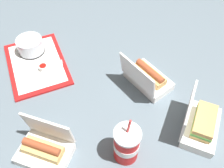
# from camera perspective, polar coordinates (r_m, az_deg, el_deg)

# --- Properties ---
(ground_plane) EXTENTS (3.20, 3.20, 0.00)m
(ground_plane) POSITION_cam_1_polar(r_m,az_deg,el_deg) (1.07, -1.52, -3.72)
(ground_plane) COLOR slate
(food_tray) EXTENTS (0.39, 0.29, 0.01)m
(food_tray) POSITION_cam_1_polar(r_m,az_deg,el_deg) (1.25, -16.80, 4.40)
(food_tray) COLOR red
(food_tray) RESTS_ON ground_plane
(cake_container) EXTENTS (0.13, 0.13, 0.07)m
(cake_container) POSITION_cam_1_polar(r_m,az_deg,el_deg) (1.29, -18.14, 8.30)
(cake_container) COLOR black
(cake_container) RESTS_ON food_tray
(ketchup_cup) EXTENTS (0.04, 0.04, 0.02)m
(ketchup_cup) POSITION_cam_1_polar(r_m,az_deg,el_deg) (1.20, -15.44, 3.70)
(ketchup_cup) COLOR white
(ketchup_cup) RESTS_ON food_tray
(napkin_stack) EXTENTS (0.12, 0.12, 0.00)m
(napkin_stack) POSITION_cam_1_polar(r_m,az_deg,el_deg) (1.20, -13.50, 3.33)
(napkin_stack) COLOR white
(napkin_stack) RESTS_ON food_tray
(plastic_fork) EXTENTS (0.10, 0.06, 0.00)m
(plastic_fork) POSITION_cam_1_polar(r_m,az_deg,el_deg) (1.20, -18.37, 2.05)
(plastic_fork) COLOR white
(plastic_fork) RESTS_ON food_tray
(clamshell_hotdog_front) EXTENTS (0.23, 0.19, 0.16)m
(clamshell_hotdog_front) POSITION_cam_1_polar(r_m,az_deg,el_deg) (1.11, 8.03, 1.51)
(clamshell_hotdog_front) COLOR white
(clamshell_hotdog_front) RESTS_ON ground_plane
(clamshell_sandwich_back) EXTENTS (0.24, 0.25, 0.16)m
(clamshell_sandwich_back) POSITION_cam_1_polar(r_m,az_deg,el_deg) (1.02, 19.57, -8.56)
(clamshell_sandwich_back) COLOR white
(clamshell_sandwich_back) RESTS_ON ground_plane
(clamshell_hotdog_right) EXTENTS (0.23, 0.23, 0.17)m
(clamshell_hotdog_right) POSITION_cam_1_polar(r_m,az_deg,el_deg) (0.95, -15.10, -14.25)
(clamshell_hotdog_right) COLOR white
(clamshell_hotdog_right) RESTS_ON ground_plane
(soda_cup_right) EXTENTS (0.09, 0.09, 0.22)m
(soda_cup_right) POSITION_cam_1_polar(r_m,az_deg,el_deg) (0.88, 3.34, -13.61)
(soda_cup_right) COLOR red
(soda_cup_right) RESTS_ON ground_plane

